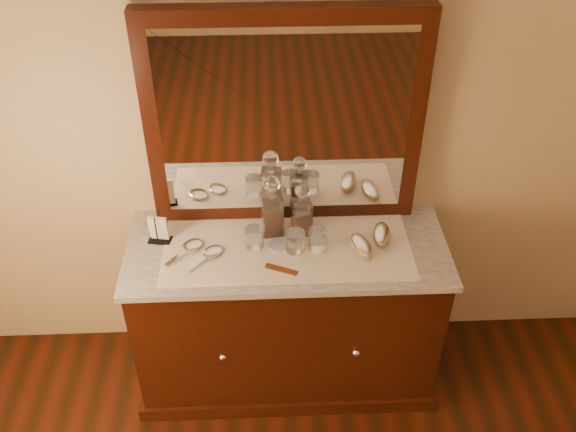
# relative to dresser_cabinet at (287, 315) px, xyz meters

# --- Properties ---
(dresser_cabinet) EXTENTS (1.40, 0.55, 0.82)m
(dresser_cabinet) POSITION_rel_dresser_cabinet_xyz_m (0.00, 0.00, 0.00)
(dresser_cabinet) COLOR black
(dresser_cabinet) RESTS_ON floor
(dresser_plinth) EXTENTS (1.46, 0.59, 0.08)m
(dresser_plinth) POSITION_rel_dresser_cabinet_xyz_m (0.00, 0.00, -0.37)
(dresser_plinth) COLOR black
(dresser_plinth) RESTS_ON floor
(knob_left) EXTENTS (0.04, 0.04, 0.04)m
(knob_left) POSITION_rel_dresser_cabinet_xyz_m (-0.30, -0.28, 0.04)
(knob_left) COLOR silver
(knob_left) RESTS_ON dresser_cabinet
(knob_right) EXTENTS (0.04, 0.04, 0.04)m
(knob_right) POSITION_rel_dresser_cabinet_xyz_m (0.30, -0.28, 0.04)
(knob_right) COLOR silver
(knob_right) RESTS_ON dresser_cabinet
(marble_top) EXTENTS (1.44, 0.59, 0.03)m
(marble_top) POSITION_rel_dresser_cabinet_xyz_m (0.00, 0.00, 0.42)
(marble_top) COLOR silver
(marble_top) RESTS_ON dresser_cabinet
(mirror_frame) EXTENTS (1.20, 0.08, 1.00)m
(mirror_frame) POSITION_rel_dresser_cabinet_xyz_m (0.00, 0.25, 0.94)
(mirror_frame) COLOR black
(mirror_frame) RESTS_ON marble_top
(mirror_glass) EXTENTS (1.06, 0.01, 0.86)m
(mirror_glass) POSITION_rel_dresser_cabinet_xyz_m (0.00, 0.21, 0.94)
(mirror_glass) COLOR white
(mirror_glass) RESTS_ON marble_top
(lace_runner) EXTENTS (1.10, 0.45, 0.00)m
(lace_runner) POSITION_rel_dresser_cabinet_xyz_m (0.00, -0.02, 0.44)
(lace_runner) COLOR white
(lace_runner) RESTS_ON marble_top
(pin_dish) EXTENTS (0.10, 0.10, 0.01)m
(pin_dish) POSITION_rel_dresser_cabinet_xyz_m (-0.04, -0.00, 0.45)
(pin_dish) COLOR white
(pin_dish) RESTS_ON lace_runner
(comb) EXTENTS (0.14, 0.08, 0.01)m
(comb) POSITION_rel_dresser_cabinet_xyz_m (-0.03, -0.16, 0.45)
(comb) COLOR #693012
(comb) RESTS_ON lace_runner
(napkin_rack) EXTENTS (0.11, 0.08, 0.15)m
(napkin_rack) POSITION_rel_dresser_cabinet_xyz_m (-0.57, 0.07, 0.50)
(napkin_rack) COLOR black
(napkin_rack) RESTS_ON marble_top
(decanter_left) EXTENTS (0.10, 0.10, 0.31)m
(decanter_left) POSITION_rel_dresser_cabinet_xyz_m (-0.06, 0.11, 0.56)
(decanter_left) COLOR maroon
(decanter_left) RESTS_ON lace_runner
(decanter_right) EXTENTS (0.09, 0.09, 0.27)m
(decanter_right) POSITION_rel_dresser_cabinet_xyz_m (0.07, 0.10, 0.55)
(decanter_right) COLOR maroon
(decanter_right) RESTS_ON lace_runner
(brush_near) EXTENTS (0.11, 0.18, 0.05)m
(brush_near) POSITION_rel_dresser_cabinet_xyz_m (0.33, -0.04, 0.47)
(brush_near) COLOR #987E5D
(brush_near) RESTS_ON lace_runner
(brush_far) EXTENTS (0.10, 0.18, 0.05)m
(brush_far) POSITION_rel_dresser_cabinet_xyz_m (0.43, 0.03, 0.47)
(brush_far) COLOR #987E5D
(brush_far) RESTS_ON lace_runner
(hand_mirror_outer) EXTENTS (0.18, 0.21, 0.02)m
(hand_mirror_outer) POSITION_rel_dresser_cabinet_xyz_m (-0.43, -0.01, 0.45)
(hand_mirror_outer) COLOR silver
(hand_mirror_outer) RESTS_ON lace_runner
(hand_mirror_inner) EXTENTS (0.18, 0.19, 0.02)m
(hand_mirror_inner) POSITION_rel_dresser_cabinet_xyz_m (-0.34, -0.05, 0.45)
(hand_mirror_inner) COLOR silver
(hand_mirror_inner) RESTS_ON lace_runner
(tumblers) EXTENTS (0.37, 0.12, 0.10)m
(tumblers) POSITION_rel_dresser_cabinet_xyz_m (0.01, -0.01, 0.49)
(tumblers) COLOR white
(tumblers) RESTS_ON lace_runner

